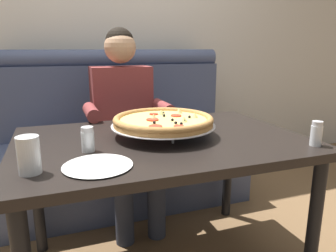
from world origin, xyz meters
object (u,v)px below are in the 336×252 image
object	(u,v)px
shaker_parmesan	(316,135)
drinking_glass	(29,157)
diner_main	(125,114)
shaker_oregano	(88,141)
dining_table	(162,154)
booth_bench	(124,147)
plate_near_left	(98,164)
pizza	(163,121)

from	to	relation	value
shaker_parmesan	drinking_glass	distance (m)	1.16
diner_main	shaker_oregano	bearing A→B (deg)	-112.90
shaker_oregano	drinking_glass	bearing A→B (deg)	-140.34
dining_table	drinking_glass	bearing A→B (deg)	-154.89
booth_bench	plate_near_left	xyz separation A→B (m)	(-0.34, -1.20, 0.33)
dining_table	diner_main	size ratio (longest dim) A/B	1.06
diner_main	plate_near_left	distance (m)	0.99
dining_table	diner_main	world-z (taller)	diner_main
booth_bench	pizza	world-z (taller)	booth_bench
plate_near_left	drinking_glass	distance (m)	0.23
pizza	shaker_parmesan	xyz separation A→B (m)	(0.58, -0.38, -0.03)
pizza	drinking_glass	xyz separation A→B (m)	(-0.58, -0.29, -0.02)
booth_bench	diner_main	xyz separation A→B (m)	(-0.04, -0.27, 0.31)
shaker_parmesan	plate_near_left	bearing A→B (deg)	175.98
diner_main	shaker_parmesan	size ratio (longest dim) A/B	11.61
diner_main	shaker_oregano	world-z (taller)	diner_main
dining_table	shaker_oregano	world-z (taller)	shaker_oregano
shaker_parmesan	drinking_glass	xyz separation A→B (m)	(-1.16, 0.08, 0.01)
plate_near_left	shaker_parmesan	bearing A→B (deg)	-4.02
diner_main	drinking_glass	world-z (taller)	diner_main
dining_table	shaker_oregano	xyz separation A→B (m)	(-0.35, -0.09, 0.12)
plate_near_left	shaker_oregano	bearing A→B (deg)	93.89
booth_bench	dining_table	world-z (taller)	booth_bench
shaker_oregano	plate_near_left	bearing A→B (deg)	-86.11
booth_bench	dining_table	size ratio (longest dim) A/B	1.30
shaker_parmesan	booth_bench	bearing A→B (deg)	115.23
plate_near_left	drinking_glass	world-z (taller)	drinking_glass
shaker_oregano	plate_near_left	distance (m)	0.19
pizza	plate_near_left	xyz separation A→B (m)	(-0.36, -0.31, -0.06)
shaker_parmesan	diner_main	bearing A→B (deg)	122.28
shaker_oregano	shaker_parmesan	xyz separation A→B (m)	(0.95, -0.26, 0.00)
dining_table	shaker_parmesan	xyz separation A→B (m)	(0.60, -0.34, 0.13)
shaker_oregano	plate_near_left	xyz separation A→B (m)	(0.01, -0.19, -0.03)
shaker_parmesan	drinking_glass	size ratio (longest dim) A/B	0.84
dining_table	booth_bench	bearing A→B (deg)	90.00
booth_bench	dining_table	distance (m)	0.96
shaker_oregano	drinking_glass	size ratio (longest dim) A/B	0.80
dining_table	shaker_parmesan	bearing A→B (deg)	-29.92
plate_near_left	diner_main	bearing A→B (deg)	72.11
dining_table	diner_main	bearing A→B (deg)	93.08
shaker_parmesan	drinking_glass	world-z (taller)	drinking_glass
pizza	shaker_oregano	distance (m)	0.39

